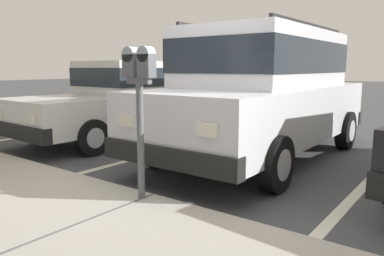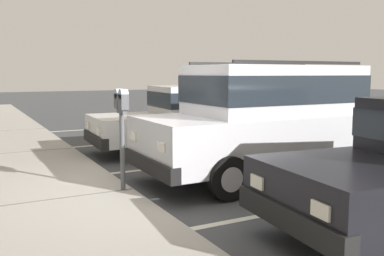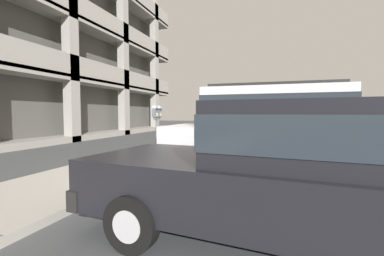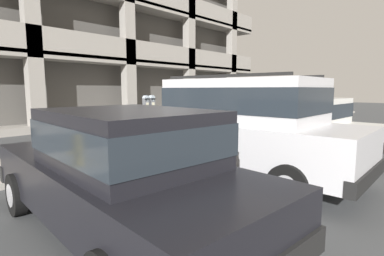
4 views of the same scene
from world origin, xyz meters
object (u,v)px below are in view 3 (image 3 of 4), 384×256
(red_sedan, at_px, (291,169))
(parking_meter_near, at_px, (157,121))
(dark_hatchback, at_px, (270,131))
(silver_suv, at_px, (271,128))

(red_sedan, distance_m, parking_meter_near, 4.29)
(red_sedan, xyz_separation_m, dark_hatchback, (6.05, 0.33, 0.00))
(red_sedan, bearing_deg, silver_suv, 10.14)
(silver_suv, height_order, parking_meter_near, silver_suv)
(silver_suv, xyz_separation_m, dark_hatchback, (2.99, 0.07, -0.27))
(red_sedan, bearing_deg, dark_hatchback, 8.49)
(silver_suv, bearing_deg, red_sedan, -175.25)
(silver_suv, height_order, red_sedan, silver_suv)
(silver_suv, bearing_deg, dark_hatchback, 1.41)
(silver_suv, xyz_separation_m, red_sedan, (-3.05, -0.25, -0.27))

